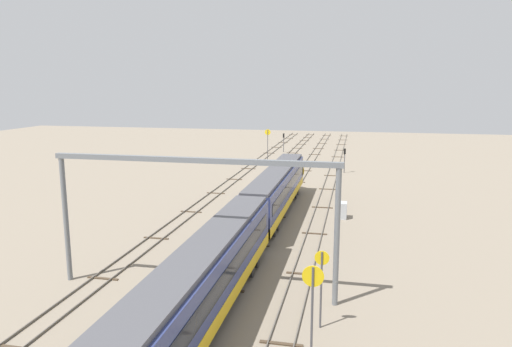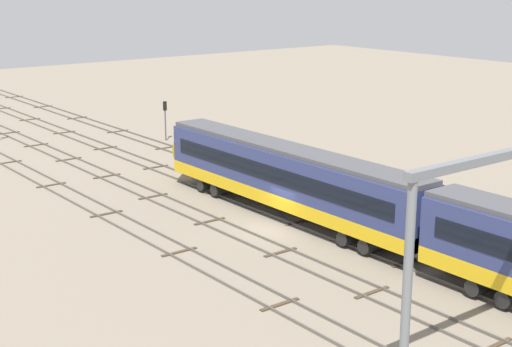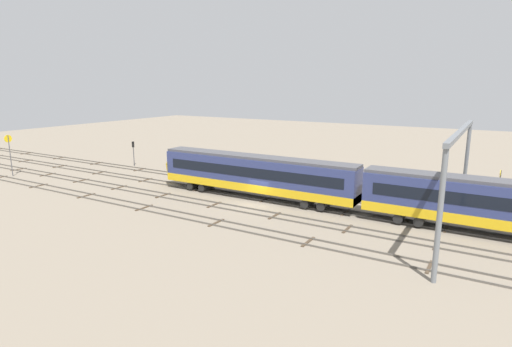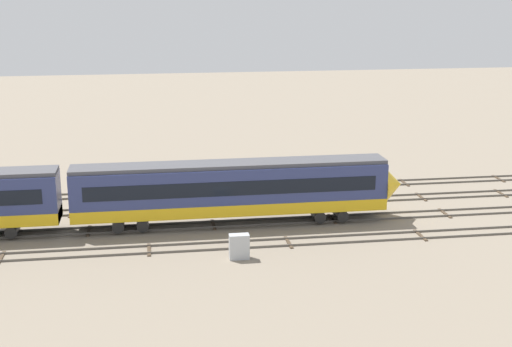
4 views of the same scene
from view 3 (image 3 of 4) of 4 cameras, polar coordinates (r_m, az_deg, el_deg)
ground_plane at (r=45.13m, az=-0.17°, el=-4.33°), size 195.23×195.23×0.00m
track_near_foreground at (r=51.09m, az=3.94°, el=-2.31°), size 179.23×2.40×0.16m
track_with_train at (r=47.07m, az=1.32°, el=-3.55°), size 179.23×2.40×0.16m
track_middle at (r=43.19m, az=-1.79°, el=-5.00°), size 179.23×2.40×0.16m
track_second_far at (r=39.50m, az=-5.52°, el=-6.72°), size 179.23×2.40×0.16m
overhead_gantry at (r=37.80m, az=26.14°, el=2.06°), size 0.40×19.65×9.31m
speed_sign_mid_trackside at (r=47.11m, az=30.46°, el=-1.56°), size 0.14×0.84×4.69m
speed_sign_far_trackside at (r=67.91m, az=-30.83°, el=2.92°), size 0.14×1.06×5.92m
signal_light_trackside_departure at (r=68.88m, az=-16.54°, el=3.14°), size 0.31×0.32×3.94m
relay_cabinet at (r=53.54m, az=4.15°, el=-0.76°), size 1.37×0.68×1.73m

